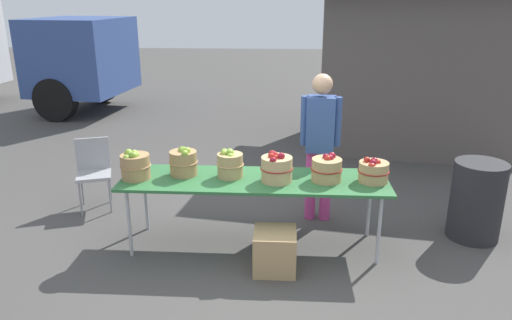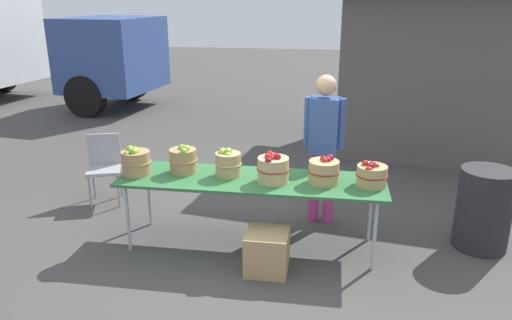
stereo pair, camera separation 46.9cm
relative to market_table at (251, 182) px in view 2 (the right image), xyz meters
The scene contains 13 objects.
ground_plane 0.71m from the market_table, ahead, with size 40.00×40.00×0.00m, color #474442.
market_table is the anchor object (origin of this frame).
apple_basket_green_0 1.21m from the market_table, behind, with size 0.31×0.31×0.30m.
apple_basket_green_1 0.76m from the market_table, behind, with size 0.30×0.30×0.31m.
apple_basket_green_2 0.31m from the market_table, 169.99° to the left, with size 0.28×0.28×0.30m.
apple_basket_red_0 0.29m from the market_table, 12.95° to the right, with size 0.33×0.33×0.31m.
apple_basket_red_1 0.74m from the market_table, ahead, with size 0.32×0.32×0.28m.
apple_basket_red_2 1.19m from the market_table, ahead, with size 0.31×0.31×0.25m.
vendor_adult 1.03m from the market_table, 45.08° to the left, with size 0.45×0.26×1.71m.
food_kiosk 4.80m from the market_table, 57.98° to the left, with size 3.90×3.40×2.74m.
folding_chair 2.23m from the market_table, 156.32° to the left, with size 0.51×0.51×0.86m.
trash_barrel 2.41m from the market_table, ahead, with size 0.55×0.55×0.86m, color #262628.
produce_crate 0.74m from the market_table, 64.45° to the right, with size 0.40×0.40×0.40m, color tan.
Camera 2 is at (0.77, -4.59, 2.52)m, focal length 34.47 mm.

